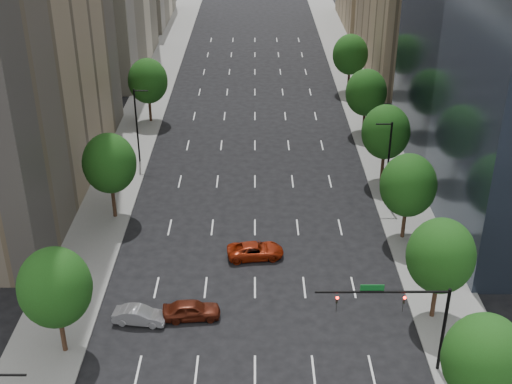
{
  "coord_description": "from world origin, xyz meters",
  "views": [
    {
      "loc": [
        0.02,
        -6.59,
        33.42
      ],
      "look_at": [
        0.09,
        42.12,
        8.0
      ],
      "focal_mm": 47.19,
      "sensor_mm": 36.0,
      "label": 1
    }
  ],
  "objects_px": {
    "traffic_signal": "(410,312)",
    "car_red_far": "(255,250)",
    "car_silver": "(139,315)",
    "car_maroon": "(191,310)"
  },
  "relations": [
    {
      "from": "car_silver",
      "to": "car_red_far",
      "type": "distance_m",
      "value": 13.0
    },
    {
      "from": "traffic_signal",
      "to": "car_red_far",
      "type": "distance_m",
      "value": 18.59
    },
    {
      "from": "traffic_signal",
      "to": "car_red_far",
      "type": "xyz_separation_m",
      "value": [
        -10.49,
        14.69,
        -4.46
      ]
    },
    {
      "from": "car_maroon",
      "to": "car_red_far",
      "type": "xyz_separation_m",
      "value": [
        5.04,
        8.74,
        -0.07
      ]
    },
    {
      "from": "traffic_signal",
      "to": "car_maroon",
      "type": "relative_size",
      "value": 2.01
    },
    {
      "from": "traffic_signal",
      "to": "car_silver",
      "type": "xyz_separation_m",
      "value": [
        -19.53,
        5.35,
        -4.49
      ]
    },
    {
      "from": "traffic_signal",
      "to": "car_maroon",
      "type": "bearing_deg",
      "value": 159.05
    },
    {
      "from": "car_maroon",
      "to": "car_silver",
      "type": "distance_m",
      "value": 4.04
    },
    {
      "from": "car_maroon",
      "to": "car_silver",
      "type": "bearing_deg",
      "value": 93.33
    },
    {
      "from": "traffic_signal",
      "to": "car_silver",
      "type": "distance_m",
      "value": 20.74
    }
  ]
}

